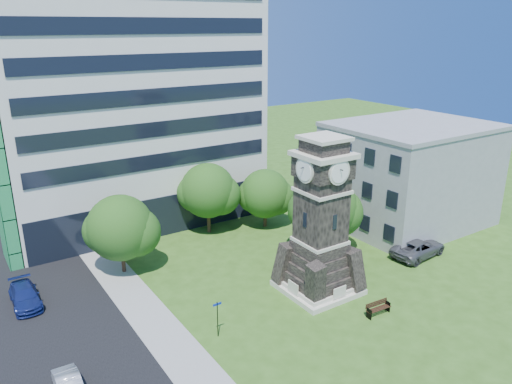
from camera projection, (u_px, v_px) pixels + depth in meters
ground at (304, 313)px, 35.92m from camera, size 160.00×160.00×0.00m
sidewalk at (153, 320)px, 34.91m from camera, size 3.00×70.00×0.06m
street at (22, 364)px, 30.48m from camera, size 14.00×80.00×0.02m
clock_tower at (320, 227)px, 37.39m from camera, size 5.40×5.40×12.22m
office_tall at (122, 82)px, 50.16m from camera, size 26.20×15.11×28.60m
office_low at (409, 174)px, 51.01m from camera, size 15.20×12.20×10.40m
car_street_north at (25, 296)px, 36.79m from camera, size 1.97×4.69×1.35m
car_east_lot at (418, 248)px, 44.50m from camera, size 5.87×3.11×1.57m
park_bench at (378, 308)px, 35.55m from camera, size 1.98×0.53×1.02m
street_sign at (217, 315)px, 32.70m from camera, size 0.62×0.06×2.58m
tree_nw at (121, 229)px, 40.66m from camera, size 6.00×5.46×6.73m
tree_nc at (209, 192)px, 48.66m from camera, size 5.93×5.39×7.05m
tree_ne at (266, 195)px, 50.24m from camera, size 5.48×4.98×6.05m
tree_east at (325, 209)px, 43.91m from camera, size 6.36×5.78×7.32m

